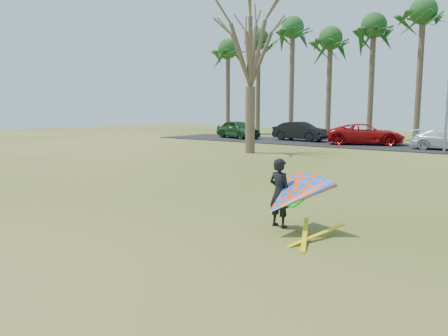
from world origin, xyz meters
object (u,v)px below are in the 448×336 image
Objects in this scene: kite_flyer at (290,196)px; car_2 at (365,134)px; car_0 at (238,129)px; bare_tree_left at (251,42)px; car_1 at (300,131)px.

car_2 is at bearing 106.36° from kite_flyer.
car_2 is at bearing -72.64° from car_0.
car_2 is 25.62m from kite_flyer.
kite_flyer is (7.22, -24.59, -0.01)m from car_2.
car_0 is at bearing 69.09° from car_2.
bare_tree_left is 1.98× the size of car_0.
car_2 is (5.83, -0.46, -0.01)m from car_1.
bare_tree_left is at bearing -163.56° from car_1.
car_1 is 5.85m from car_2.
car_0 is (-8.25, 10.03, -6.02)m from bare_tree_left.
car_0 is 31.04m from kite_flyer.
bare_tree_left is 12.47m from car_2.
car_1 is 2.05× the size of kite_flyer.
car_0 reaches higher than car_1.
car_1 is (6.17, 0.67, -0.03)m from car_0.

